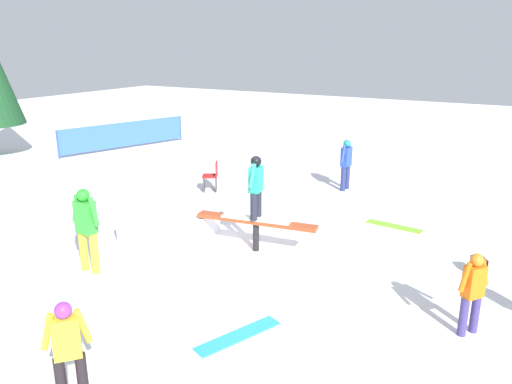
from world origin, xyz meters
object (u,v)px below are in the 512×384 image
Objects in this scene: rail_feature at (256,224)px; loose_snowboard_lime at (394,226)px; main_rider_on_rail at (256,189)px; backpack_on_snow at (478,266)px; bystander_green at (86,226)px; folding_chair at (212,177)px; loose_snowboard_cyan at (238,336)px; bystander_yellow at (68,348)px; bystander_orange at (473,290)px; bystander_blue at (346,162)px.

rail_feature is 1.97× the size of loose_snowboard_lime.
main_rider_on_rail reaches higher than rail_feature.
main_rider_on_rail is 4.47× the size of backpack_on_snow.
main_rider_on_rail is at bearing 46.33° from bystander_green.
bystander_green is at bearing -20.09° from folding_chair.
loose_snowboard_cyan is at bearing -73.70° from rail_feature.
folding_chair reaches higher than backpack_on_snow.
main_rider_on_rail is 4.57m from backpack_on_snow.
bystander_yellow is at bearing -94.62° from rail_feature.
bystander_yellow is 5.70m from bystander_orange.
bystander_green is at bearing -94.03° from bystander_yellow.
main_rider_on_rail is at bearing -105.44° from backpack_on_snow.
main_rider_on_rail is 1.00× the size of bystander_blue.
loose_snowboard_lime is (2.19, 2.89, -0.59)m from rail_feature.
bystander_orange is 0.79× the size of bystander_green.
bystander_blue reaches higher than bystander_orange.
main_rider_on_rail reaches higher than bystander_orange.
bystander_orange is 0.99× the size of loose_snowboard_lime.
loose_snowboard_lime is (1.79, 8.09, -0.77)m from bystander_yellow.
loose_snowboard_cyan is 1.65× the size of folding_chair.
bystander_green is at bearing -124.29° from loose_snowboard_lime.
bystander_orange is at bearing -23.31° from rail_feature.
rail_feature is at bearing 0.00° from main_rider_on_rail.
bystander_green is (-2.29, -2.48, 0.33)m from rail_feature.
loose_snowboard_cyan and loose_snowboard_lime have the same top height.
loose_snowboard_cyan is (1.00, 2.24, -0.77)m from bystander_yellow.
bystander_yellow is 1.58× the size of folding_chair.
loose_snowboard_cyan is at bearing -92.21° from loose_snowboard_lime.
bystander_yellow reaches higher than backpack_on_snow.
bystander_orange reaches higher than rail_feature.
rail_feature is 3.32m from loose_snowboard_cyan.
bystander_orange reaches higher than loose_snowboard_cyan.
rail_feature reaches higher than loose_snowboard_lime.
folding_chair is (-3.40, -2.10, -0.44)m from bystander_blue.
bystander_orange is 3.58m from loose_snowboard_cyan.
main_rider_on_rail is 3.54m from loose_snowboard_cyan.
folding_chair is 2.59× the size of backpack_on_snow.
folding_chair is 7.89m from backpack_on_snow.
loose_snowboard_lime is (4.48, 5.37, -0.93)m from bystander_green.
rail_feature is at bearing -174.56° from bystander_blue.
loose_snowboard_lime is at bearing 42.82° from main_rider_on_rail.
bystander_yellow reaches higher than folding_chair.
rail_feature is 7.79× the size of backpack_on_snow.
bystander_orange is at bearing 30.22° from folding_chair.
bystander_orange is (4.34, -6.40, -0.11)m from bystander_blue.
main_rider_on_rail is at bearing 46.93° from loose_snowboard_cyan.
main_rider_on_rail is at bearing 15.81° from folding_chair.
main_rider_on_rail reaches higher than bystander_blue.
bystander_orange is at bearing -139.90° from bystander_blue.
rail_feature is 3.01× the size of folding_chair.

